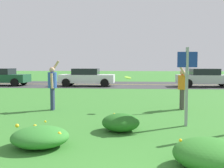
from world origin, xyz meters
TOP-DOWN VIEW (x-y plane):
  - ground_plane at (0.00, 10.78)m, footprint 120.00×120.00m
  - highway_strip at (0.00, 21.55)m, footprint 120.00×8.25m
  - highway_center_stripe at (0.00, 21.55)m, footprint 120.00×0.16m
  - daylily_clump_front_right at (-0.78, 4.94)m, footprint 1.01×1.00m
  - daylily_clump_near_camera at (0.85, 2.48)m, footprint 1.24×1.23m
  - daylily_clump_front_left at (-2.46, 3.44)m, footprint 1.25×1.21m
  - sign_post_near_path at (1.09, 5.69)m, footprint 0.56×0.10m
  - person_thrower_blue_shirt at (-3.59, 8.08)m, footprint 0.41×0.51m
  - person_catcher_orange_shirt at (1.49, 8.60)m, footprint 0.39×0.51m
  - frisbee_lime at (-0.65, 8.08)m, footprint 0.28×0.27m
  - car_dark_green_leftmost at (-11.59, 19.70)m, footprint 4.50×2.00m
  - car_white_center_left at (-4.25, 19.70)m, footprint 4.50×2.00m
  - car_silver_center_right at (5.32, 19.70)m, footprint 4.50×2.00m

SIDE VIEW (x-z plane):
  - ground_plane at x=0.00m, z-range 0.00..0.00m
  - highway_strip at x=0.00m, z-range 0.00..0.01m
  - highway_center_stripe at x=0.00m, z-range 0.01..0.01m
  - daylily_clump_front_left at x=-2.46m, z-range -0.02..0.46m
  - daylily_clump_front_right at x=-0.78m, z-range 0.00..0.47m
  - daylily_clump_near_camera at x=0.85m, z-range -0.03..0.54m
  - car_dark_green_leftmost at x=-11.59m, z-range 0.01..1.46m
  - car_white_center_left at x=-4.25m, z-range 0.01..1.46m
  - car_silver_center_right at x=5.32m, z-range 0.01..1.46m
  - person_catcher_orange_shirt at x=1.49m, z-range 0.04..1.84m
  - person_thrower_blue_shirt at x=-3.59m, z-range 0.04..1.99m
  - frisbee_lime at x=-0.65m, z-range 1.21..1.35m
  - sign_post_near_path at x=1.09m, z-range 0.25..2.52m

